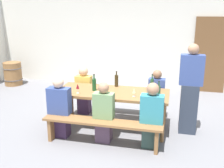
% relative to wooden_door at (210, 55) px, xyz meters
% --- Properties ---
extents(ground_plane, '(24.00, 24.00, 0.00)m').
position_rel_wooden_door_xyz_m(ground_plane, '(-2.09, -2.95, -1.05)').
color(ground_plane, slate).
extents(back_wall, '(14.00, 0.20, 3.20)m').
position_rel_wooden_door_xyz_m(back_wall, '(-2.09, 0.14, 0.55)').
color(back_wall, silver).
rests_on(back_wall, ground).
extents(wooden_door, '(0.90, 0.06, 2.10)m').
position_rel_wooden_door_xyz_m(wooden_door, '(0.00, 0.00, 0.00)').
color(wooden_door, brown).
rests_on(wooden_door, ground).
extents(tasting_table, '(2.17, 0.88, 0.75)m').
position_rel_wooden_door_xyz_m(tasting_table, '(-2.09, -2.95, -0.37)').
color(tasting_table, olive).
rests_on(tasting_table, ground).
extents(bench_near, '(2.07, 0.30, 0.45)m').
position_rel_wooden_door_xyz_m(bench_near, '(-2.09, -3.68, -0.69)').
color(bench_near, olive).
rests_on(bench_near, ground).
extents(bench_far, '(2.07, 0.30, 0.45)m').
position_rel_wooden_door_xyz_m(bench_far, '(-2.09, -2.21, -0.69)').
color(bench_far, olive).
rests_on(bench_far, ground).
extents(wine_bottle_0, '(0.07, 0.07, 0.31)m').
position_rel_wooden_door_xyz_m(wine_bottle_0, '(-1.20, -3.09, -0.19)').
color(wine_bottle_0, '#234C2D').
rests_on(wine_bottle_0, tasting_table).
extents(wine_bottle_1, '(0.08, 0.08, 0.32)m').
position_rel_wooden_door_xyz_m(wine_bottle_1, '(-2.09, -2.59, -0.17)').
color(wine_bottle_1, '#332814').
rests_on(wine_bottle_1, tasting_table).
extents(wine_bottle_2, '(0.06, 0.06, 0.31)m').
position_rel_wooden_door_xyz_m(wine_bottle_2, '(-1.36, -2.61, -0.19)').
color(wine_bottle_2, '#234C2D').
rests_on(wine_bottle_2, tasting_table).
extents(wine_bottle_3, '(0.08, 0.08, 0.33)m').
position_rel_wooden_door_xyz_m(wine_bottle_3, '(-2.45, -2.97, -0.17)').
color(wine_bottle_3, '#194723').
rests_on(wine_bottle_3, tasting_table).
extents(wine_glass_0, '(0.06, 0.06, 0.19)m').
position_rel_wooden_door_xyz_m(wine_glass_0, '(-2.70, -3.20, -0.17)').
color(wine_glass_0, silver).
rests_on(wine_glass_0, tasting_table).
extents(wine_glass_1, '(0.07, 0.07, 0.15)m').
position_rel_wooden_door_xyz_m(wine_glass_1, '(-1.63, -3.15, -0.20)').
color(wine_glass_1, silver).
rests_on(wine_glass_1, tasting_table).
extents(seated_guest_near_0, '(0.41, 0.24, 1.14)m').
position_rel_wooden_door_xyz_m(seated_guest_near_0, '(-2.93, -3.53, -0.51)').
color(seated_guest_near_0, '#392646').
rests_on(seated_guest_near_0, ground).
extents(seated_guest_near_1, '(0.36, 0.24, 1.09)m').
position_rel_wooden_door_xyz_m(seated_guest_near_1, '(-2.10, -3.53, -0.53)').
color(seated_guest_near_1, '#553F55').
rests_on(seated_guest_near_1, ground).
extents(seated_guest_near_2, '(0.38, 0.24, 1.14)m').
position_rel_wooden_door_xyz_m(seated_guest_near_2, '(-1.27, -3.53, -0.51)').
color(seated_guest_near_2, '#35504B').
rests_on(seated_guest_near_2, ground).
extents(seated_guest_far_0, '(0.35, 0.24, 1.08)m').
position_rel_wooden_door_xyz_m(seated_guest_far_0, '(-2.88, -2.36, -0.53)').
color(seated_guest_far_0, '#533761').
rests_on(seated_guest_far_0, ground).
extents(seated_guest_far_1, '(0.34, 0.24, 1.09)m').
position_rel_wooden_door_xyz_m(seated_guest_far_1, '(-1.28, -2.36, -0.53)').
color(seated_guest_far_1, '#385351').
rests_on(seated_guest_far_1, ground).
extents(standing_host, '(0.42, 0.24, 1.70)m').
position_rel_wooden_door_xyz_m(standing_host, '(-0.64, -2.82, -0.23)').
color(standing_host, '#2E3747').
rests_on(standing_host, ground).
extents(wine_barrel, '(0.57, 0.57, 0.71)m').
position_rel_wooden_door_xyz_m(wine_barrel, '(-5.83, -0.67, -0.69)').
color(wine_barrel, olive).
rests_on(wine_barrel, ground).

